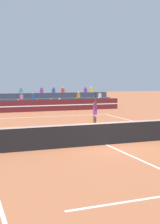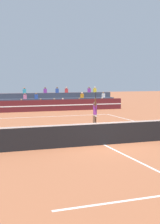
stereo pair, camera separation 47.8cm
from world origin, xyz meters
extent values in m
plane|color=#AD603D|center=(0.00, 0.00, 0.00)|extent=(120.00, 120.00, 0.00)
cube|color=white|center=(0.00, 11.90, 0.00)|extent=(11.00, 0.10, 0.01)
cube|color=white|center=(0.00, 6.43, 0.00)|extent=(8.25, 0.10, 0.01)
cube|color=white|center=(0.00, 0.00, 0.00)|extent=(0.10, 12.85, 0.01)
cube|color=black|center=(0.00, 0.00, 0.50)|extent=(11.90, 0.02, 1.00)
cube|color=white|center=(0.00, 0.00, 1.03)|extent=(11.90, 0.04, 0.06)
cube|color=#51191E|center=(0.00, 16.37, 0.55)|extent=(18.00, 0.24, 1.10)
cube|color=white|center=(0.00, 16.24, 0.55)|extent=(18.00, 0.02, 0.10)
cube|color=#383D4C|center=(0.00, 17.65, 0.28)|extent=(18.13, 0.95, 0.55)
cube|color=#B2B2B7|center=(7.38, 17.48, 0.77)|extent=(0.32, 0.22, 0.44)
sphere|color=tan|center=(7.38, 17.48, 1.09)|extent=(0.18, 0.18, 0.18)
cube|color=pink|center=(0.70, 17.48, 0.77)|extent=(0.32, 0.22, 0.44)
sphere|color=brown|center=(0.70, 17.48, 1.09)|extent=(0.18, 0.18, 0.18)
cube|color=pink|center=(2.99, 17.48, 0.77)|extent=(0.32, 0.22, 0.44)
sphere|color=beige|center=(2.99, 17.48, 1.09)|extent=(0.18, 0.18, 0.18)
cube|color=black|center=(4.80, 17.48, 0.77)|extent=(0.32, 0.22, 0.44)
sphere|color=brown|center=(4.80, 17.48, 1.09)|extent=(0.18, 0.18, 0.18)
cube|color=teal|center=(2.10, 17.48, 0.77)|extent=(0.32, 0.22, 0.44)
sphere|color=#9E7051|center=(2.10, 17.48, 1.09)|extent=(0.18, 0.18, 0.18)
cube|color=purple|center=(-1.22, 17.48, 0.77)|extent=(0.32, 0.22, 0.44)
sphere|color=#9E7051|center=(-1.22, 17.48, 1.09)|extent=(0.18, 0.18, 0.18)
cube|color=#383D4C|center=(0.00, 18.60, 0.55)|extent=(18.13, 0.95, 1.10)
cube|color=pink|center=(-0.72, 18.43, 1.32)|extent=(0.32, 0.22, 0.44)
sphere|color=brown|center=(-0.72, 18.43, 1.64)|extent=(0.18, 0.18, 0.18)
cube|color=silver|center=(7.92, 18.43, 1.32)|extent=(0.32, 0.22, 0.44)
sphere|color=brown|center=(7.92, 18.43, 1.64)|extent=(0.18, 0.18, 0.18)
cube|color=orange|center=(5.42, 18.43, 1.32)|extent=(0.32, 0.22, 0.44)
sphere|color=beige|center=(5.42, 18.43, 1.64)|extent=(0.18, 0.18, 0.18)
cube|color=#2D4CA5|center=(0.43, 18.43, 1.32)|extent=(0.32, 0.22, 0.44)
sphere|color=brown|center=(0.43, 18.43, 1.64)|extent=(0.18, 0.18, 0.18)
cube|color=#383D4C|center=(0.00, 19.55, 0.83)|extent=(18.13, 0.95, 1.65)
cube|color=teal|center=(-0.61, 19.38, 1.87)|extent=(0.32, 0.22, 0.44)
sphere|color=#9E7051|center=(-0.61, 19.38, 2.19)|extent=(0.18, 0.18, 0.18)
cube|color=purple|center=(1.59, 19.38, 1.87)|extent=(0.32, 0.22, 0.44)
sphere|color=brown|center=(1.59, 19.38, 2.19)|extent=(0.18, 0.18, 0.18)
cube|color=purple|center=(6.60, 19.38, 1.87)|extent=(0.32, 0.22, 0.44)
sphere|color=brown|center=(6.60, 19.38, 2.19)|extent=(0.18, 0.18, 0.18)
cube|color=yellow|center=(7.28, 19.38, 1.87)|extent=(0.32, 0.22, 0.44)
sphere|color=beige|center=(7.28, 19.38, 2.19)|extent=(0.18, 0.18, 0.18)
cube|color=red|center=(3.95, 19.38, 1.87)|extent=(0.32, 0.22, 0.44)
sphere|color=tan|center=(3.95, 19.38, 2.19)|extent=(0.18, 0.18, 0.18)
cube|color=#2D4CA5|center=(2.90, 19.38, 1.87)|extent=(0.32, 0.22, 0.44)
sphere|color=brown|center=(2.90, 19.38, 2.19)|extent=(0.18, 0.18, 0.18)
cylinder|color=brown|center=(1.26, 4.27, 0.45)|extent=(0.14, 0.14, 0.90)
cylinder|color=brown|center=(1.11, 4.09, 0.45)|extent=(0.14, 0.14, 0.90)
cube|color=white|center=(1.21, 4.18, 0.94)|extent=(0.29, 0.37, 0.20)
cube|color=purple|center=(1.21, 4.18, 1.24)|extent=(0.31, 0.41, 0.56)
sphere|color=brown|center=(1.21, 4.18, 1.60)|extent=(0.22, 0.22, 0.22)
cube|color=white|center=(1.30, 4.25, 0.04)|extent=(0.29, 0.20, 0.09)
cube|color=white|center=(1.15, 4.07, 0.04)|extent=(0.29, 0.20, 0.09)
cylinder|color=brown|center=(1.29, 4.41, 1.18)|extent=(0.09, 0.09, 0.56)
cylinder|color=brown|center=(1.08, 3.82, 1.71)|extent=(0.22, 0.41, 0.55)
cylinder|color=black|center=(1.01, 3.61, 2.05)|extent=(0.08, 0.15, 0.20)
torus|color=black|center=(0.97, 3.52, 2.20)|extent=(0.17, 0.41, 0.43)
sphere|color=#C6DB33|center=(-0.06, 3.64, 0.03)|extent=(0.07, 0.07, 0.07)
camera|label=1|loc=(-6.23, -13.05, 3.04)|focal=50.00mm
camera|label=2|loc=(-5.78, -13.21, 3.04)|focal=50.00mm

